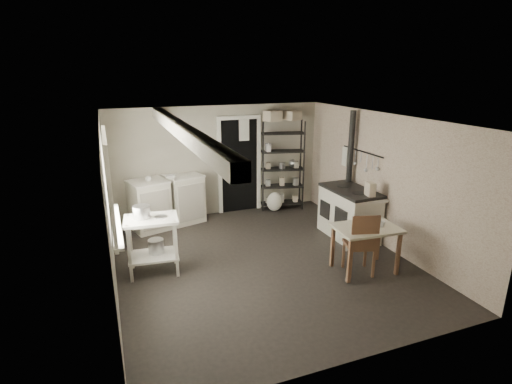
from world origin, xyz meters
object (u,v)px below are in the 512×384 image
object	(u,v)px
base_cabinets	(167,203)
work_table	(365,248)
flour_sack	(275,200)
stove	(349,214)
stockpot	(142,214)
chair	(359,243)
prep_table	(153,248)
shelf_rack	(282,167)

from	to	relation	value
base_cabinets	work_table	size ratio (longest dim) A/B	1.56
flour_sack	stove	bearing A→B (deg)	-68.27
stockpot	flour_sack	size ratio (longest dim) A/B	0.64
base_cabinets	flour_sack	size ratio (longest dim) A/B	3.51
chair	base_cabinets	bearing A→B (deg)	144.00
prep_table	chair	xyz separation A→B (m)	(2.92, -1.12, 0.08)
stockpot	shelf_rack	size ratio (longest dim) A/B	0.14
base_cabinets	work_table	distance (m)	3.92
prep_table	flour_sack	xyz separation A→B (m)	(2.83, 1.90, -0.16)
base_cabinets	stove	xyz separation A→B (m)	(3.03, -1.80, -0.02)
stove	flour_sack	xyz separation A→B (m)	(-0.71, 1.79, -0.20)
stockpot	base_cabinets	distance (m)	2.01
work_table	chair	xyz separation A→B (m)	(-0.12, -0.02, 0.10)
chair	flour_sack	world-z (taller)	chair
shelf_rack	stove	bearing A→B (deg)	-61.49
prep_table	work_table	world-z (taller)	prep_table
work_table	chair	bearing A→B (deg)	-169.74
stockpot	chair	world-z (taller)	stockpot
base_cabinets	flour_sack	distance (m)	2.33
prep_table	base_cabinets	bearing A→B (deg)	74.83
chair	flour_sack	distance (m)	3.03
stockpot	work_table	world-z (taller)	stockpot
base_cabinets	stove	size ratio (longest dim) A/B	1.26
prep_table	base_cabinets	size ratio (longest dim) A/B	0.60
stockpot	chair	size ratio (longest dim) A/B	0.27
shelf_rack	flour_sack	distance (m)	0.76
flour_sack	stockpot	bearing A→B (deg)	-148.07
prep_table	stockpot	distance (m)	0.56
stockpot	base_cabinets	world-z (taller)	stockpot
base_cabinets	shelf_rack	xyz separation A→B (m)	(2.54, 0.12, 0.49)
prep_table	stockpot	world-z (taller)	stockpot
stove	chair	size ratio (longest dim) A/B	1.18
stockpot	prep_table	bearing A→B (deg)	-26.95
stove	chair	xyz separation A→B (m)	(-0.63, -1.23, 0.04)
stockpot	base_cabinets	size ratio (longest dim) A/B	0.18
prep_table	shelf_rack	world-z (taller)	shelf_rack
stove	stockpot	bearing A→B (deg)	179.30
base_cabinets	flour_sack	world-z (taller)	base_cabinets
base_cabinets	prep_table	bearing A→B (deg)	-121.02
chair	stockpot	bearing A→B (deg)	174.33
stove	work_table	bearing A→B (deg)	-114.31
prep_table	base_cabinets	world-z (taller)	base_cabinets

